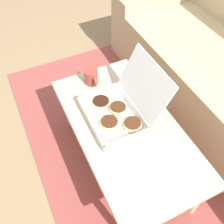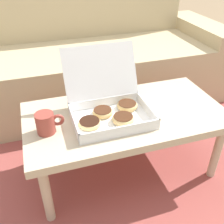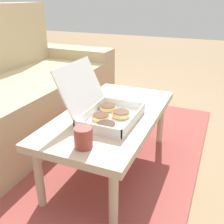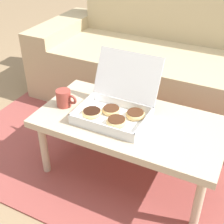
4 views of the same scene
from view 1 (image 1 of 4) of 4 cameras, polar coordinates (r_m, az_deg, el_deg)
The scene contains 5 objects.
ground_plane at distance 1.78m, azimuth 5.23°, elevation -9.66°, with size 12.00×12.00×0.00m, color #937756.
area_rug at distance 1.89m, azimuth 13.27°, elevation -5.95°, with size 2.35×1.83×0.01m, color #994742.
coffee_table at distance 1.46m, azimuth 3.04°, elevation -4.14°, with size 1.01×0.53×0.39m.
pastry_box at distance 1.43m, azimuth 1.73°, elevation 0.65°, with size 0.38×0.38×0.30m.
coffee_mug at distance 1.62m, azimuth -4.51°, elevation 7.64°, with size 0.13×0.08×0.10m.
Camera 1 is at (0.73, -0.53, 1.54)m, focal length 42.00 mm.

